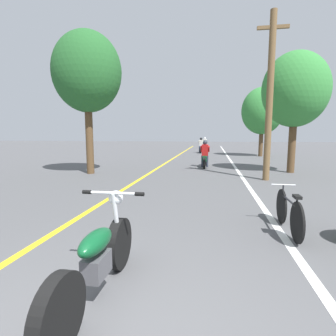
{
  "coord_description": "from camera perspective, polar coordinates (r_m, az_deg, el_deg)",
  "views": [
    {
      "loc": [
        1.04,
        -1.49,
        1.75
      ],
      "look_at": [
        -0.04,
        4.93,
        0.9
      ],
      "focal_mm": 28.0,
      "sensor_mm": 36.0,
      "label": 1
    }
  ],
  "objects": [
    {
      "name": "roadside_tree_right_far",
      "position": [
        22.03,
        19.84,
        11.6
      ],
      "size": [
        3.15,
        2.84,
        5.35
      ],
      "color": "#513A23",
      "rests_on": "ground"
    },
    {
      "name": "motorcycle_foreground",
      "position": [
        3.02,
        -15.02,
        -18.69
      ],
      "size": [
        0.77,
        2.03,
        1.07
      ],
      "color": "black",
      "rests_on": "ground"
    },
    {
      "name": "motorcycle_rider_lead",
      "position": [
        14.07,
        8.03,
        2.44
      ],
      "size": [
        0.5,
        2.03,
        1.44
      ],
      "color": "black",
      "rests_on": "ground"
    },
    {
      "name": "lane_stripe_edge",
      "position": [
        14.58,
        14.33,
        0.31
      ],
      "size": [
        0.14,
        48.0,
        0.01
      ],
      "primitive_type": "cube",
      "color": "white",
      "rests_on": "ground"
    },
    {
      "name": "motorcycle_rider_mid",
      "position": [
        24.8,
        7.19,
        4.56
      ],
      "size": [
        0.5,
        2.02,
        1.42
      ],
      "color": "black",
      "rests_on": "ground"
    },
    {
      "name": "lane_stripe_center",
      "position": [
        14.78,
        -1.23,
        0.63
      ],
      "size": [
        0.14,
        48.0,
        0.01
      ],
      "primitive_type": "cube",
      "color": "yellow",
      "rests_on": "ground"
    },
    {
      "name": "roadside_tree_left",
      "position": [
        12.34,
        -17.23,
        19.2
      ],
      "size": [
        2.95,
        2.66,
        6.07
      ],
      "color": "#513A23",
      "rests_on": "ground"
    },
    {
      "name": "utility_pole",
      "position": [
        10.64,
        21.28,
        14.47
      ],
      "size": [
        1.1,
        0.24,
        6.12
      ],
      "color": "brown",
      "rests_on": "ground"
    },
    {
      "name": "roadside_tree_right_near",
      "position": [
        13.23,
        25.96,
        14.99
      ],
      "size": [
        2.85,
        2.56,
        5.32
      ],
      "color": "#513A23",
      "rests_on": "ground"
    },
    {
      "name": "bicycle_parked",
      "position": [
        5.2,
        24.79,
        -8.72
      ],
      "size": [
        0.44,
        1.65,
        0.79
      ],
      "color": "black",
      "rests_on": "ground"
    },
    {
      "name": "motorcycle_rider_far",
      "position": [
        34.94,
        8.01,
        5.31
      ],
      "size": [
        0.5,
        1.93,
        1.34
      ],
      "color": "black",
      "rests_on": "ground"
    }
  ]
}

